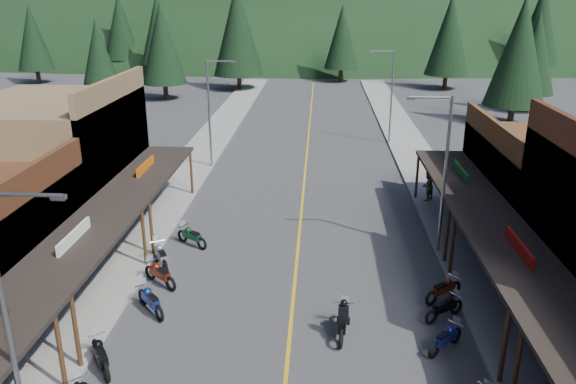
% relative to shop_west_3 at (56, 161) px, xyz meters
% --- Properties ---
extents(ground, '(220.00, 220.00, 0.00)m').
position_rel_shop_west_3_xyz_m(ground, '(13.78, -11.30, -3.52)').
color(ground, '#38383A').
rests_on(ground, ground).
extents(centerline, '(0.15, 90.00, 0.01)m').
position_rel_shop_west_3_xyz_m(centerline, '(13.78, 8.70, -3.51)').
color(centerline, gold).
rests_on(centerline, ground).
extents(sidewalk_west, '(3.40, 94.00, 0.15)m').
position_rel_shop_west_3_xyz_m(sidewalk_west, '(5.08, 8.70, -3.44)').
color(sidewalk_west, gray).
rests_on(sidewalk_west, ground).
extents(sidewalk_east, '(3.40, 94.00, 0.15)m').
position_rel_shop_west_3_xyz_m(sidewalk_east, '(22.48, 8.70, -3.44)').
color(sidewalk_east, gray).
rests_on(sidewalk_east, ground).
extents(shop_west_3, '(10.90, 10.20, 8.20)m').
position_rel_shop_west_3_xyz_m(shop_west_3, '(0.00, 0.00, 0.00)').
color(shop_west_3, brown).
rests_on(shop_west_3, ground).
extents(shop_east_3, '(10.90, 10.20, 6.20)m').
position_rel_shop_west_3_xyz_m(shop_east_3, '(27.54, 0.00, -0.99)').
color(shop_east_3, '#4C2D16').
rests_on(shop_east_3, ground).
extents(streetlight_0, '(2.16, 0.18, 8.00)m').
position_rel_shop_west_3_xyz_m(streetlight_0, '(6.83, -17.30, 0.94)').
color(streetlight_0, gray).
rests_on(streetlight_0, ground).
extents(streetlight_1, '(2.16, 0.18, 8.00)m').
position_rel_shop_west_3_xyz_m(streetlight_1, '(6.83, 10.70, 0.94)').
color(streetlight_1, gray).
rests_on(streetlight_1, ground).
extents(streetlight_2, '(2.16, 0.18, 8.00)m').
position_rel_shop_west_3_xyz_m(streetlight_2, '(20.74, -3.30, 0.94)').
color(streetlight_2, gray).
rests_on(streetlight_2, ground).
extents(streetlight_3, '(2.16, 0.18, 8.00)m').
position_rel_shop_west_3_xyz_m(streetlight_3, '(20.74, 18.70, 0.94)').
color(streetlight_3, gray).
rests_on(streetlight_3, ground).
extents(ridge_hill, '(310.00, 140.00, 60.00)m').
position_rel_shop_west_3_xyz_m(ridge_hill, '(13.78, 123.70, -3.52)').
color(ridge_hill, black).
rests_on(ridge_hill, ground).
extents(pine_0, '(5.04, 5.04, 11.00)m').
position_rel_shop_west_3_xyz_m(pine_0, '(-26.22, 50.70, 2.96)').
color(pine_0, black).
rests_on(pine_0, ground).
extents(pine_1, '(5.88, 5.88, 12.50)m').
position_rel_shop_west_3_xyz_m(pine_1, '(-10.22, 58.70, 3.72)').
color(pine_1, black).
rests_on(pine_1, ground).
extents(pine_2, '(6.72, 6.72, 14.00)m').
position_rel_shop_west_3_xyz_m(pine_2, '(3.78, 46.70, 4.47)').
color(pine_2, black).
rests_on(pine_2, ground).
extents(pine_3, '(5.04, 5.04, 11.00)m').
position_rel_shop_west_3_xyz_m(pine_3, '(17.78, 54.70, 2.96)').
color(pine_3, black).
rests_on(pine_3, ground).
extents(pine_4, '(5.88, 5.88, 12.50)m').
position_rel_shop_west_3_xyz_m(pine_4, '(31.78, 48.70, 3.72)').
color(pine_4, black).
rests_on(pine_4, ground).
extents(pine_5, '(6.72, 6.72, 14.00)m').
position_rel_shop_west_3_xyz_m(pine_5, '(47.78, 60.70, 4.47)').
color(pine_5, black).
rests_on(pine_5, ground).
extents(pine_7, '(5.88, 5.88, 12.50)m').
position_rel_shop_west_3_xyz_m(pine_7, '(-18.22, 64.70, 3.72)').
color(pine_7, black).
rests_on(pine_7, ground).
extents(pine_8, '(4.48, 4.48, 10.00)m').
position_rel_shop_west_3_xyz_m(pine_8, '(-8.22, 28.70, 2.46)').
color(pine_8, black).
rests_on(pine_8, ground).
extents(pine_9, '(4.93, 4.93, 10.80)m').
position_rel_shop_west_3_xyz_m(pine_9, '(37.78, 33.70, 2.86)').
color(pine_9, black).
rests_on(pine_9, ground).
extents(pine_10, '(5.38, 5.38, 11.60)m').
position_rel_shop_west_3_xyz_m(pine_10, '(-4.22, 38.70, 3.27)').
color(pine_10, black).
rests_on(pine_10, ground).
extents(pine_11, '(5.82, 5.82, 12.40)m').
position_rel_shop_west_3_xyz_m(pine_11, '(33.78, 26.70, 3.67)').
color(pine_11, black).
rests_on(pine_11, ground).
extents(bike_west_7, '(1.82, 2.23, 1.25)m').
position_rel_shop_west_3_xyz_m(bike_west_7, '(7.32, -13.47, -2.89)').
color(bike_west_7, black).
rests_on(bike_west_7, ground).
extents(bike_west_8, '(1.99, 2.16, 1.26)m').
position_rel_shop_west_3_xyz_m(bike_west_8, '(8.00, -9.75, -2.89)').
color(bike_west_8, navy).
rests_on(bike_west_8, ground).
extents(bike_west_9, '(2.14, 1.93, 1.24)m').
position_rel_shop_west_3_xyz_m(bike_west_9, '(7.75, -7.45, -2.90)').
color(bike_west_9, maroon).
rests_on(bike_west_9, ground).
extents(bike_west_10, '(1.79, 2.44, 1.34)m').
position_rel_shop_west_3_xyz_m(bike_west_10, '(7.34, -5.74, -2.85)').
color(bike_west_10, gray).
rests_on(bike_west_10, ground).
extents(bike_west_11, '(2.11, 1.81, 1.20)m').
position_rel_shop_west_3_xyz_m(bike_west_11, '(8.27, -3.23, -2.92)').
color(bike_west_11, '#0D4221').
rests_on(bike_west_11, ground).
extents(bike_east_7, '(1.84, 1.83, 1.11)m').
position_rel_shop_west_3_xyz_m(bike_east_7, '(19.54, -11.67, -2.96)').
color(bike_east_7, navy).
rests_on(bike_east_7, ground).
extents(bike_east_8, '(1.99, 1.65, 1.12)m').
position_rel_shop_west_3_xyz_m(bike_east_8, '(19.94, -9.52, -2.96)').
color(bike_east_8, black).
rests_on(bike_east_8, ground).
extents(bike_east_9, '(2.05, 1.80, 1.18)m').
position_rel_shop_west_3_xyz_m(bike_east_9, '(20.20, -8.05, -2.93)').
color(bike_east_9, maroon).
rests_on(bike_east_9, ground).
extents(rider_on_bike, '(0.99, 2.31, 1.71)m').
position_rel_shop_west_3_xyz_m(rider_on_bike, '(15.81, -10.95, -2.84)').
color(rider_on_bike, black).
rests_on(rider_on_bike, ground).
extents(pedestrian_east_a, '(0.59, 0.76, 1.85)m').
position_rel_shop_west_3_xyz_m(pedestrian_east_a, '(22.30, -14.48, -2.45)').
color(pedestrian_east_a, '#302334').
rests_on(pedestrian_east_a, sidewalk_east).
extents(pedestrian_east_b, '(1.03, 1.03, 1.90)m').
position_rel_shop_west_3_xyz_m(pedestrian_east_b, '(21.58, 4.05, -2.42)').
color(pedestrian_east_b, brown).
rests_on(pedestrian_east_b, sidewalk_east).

